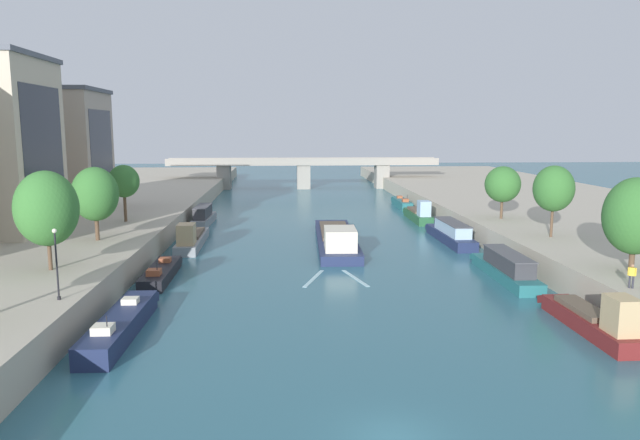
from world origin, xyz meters
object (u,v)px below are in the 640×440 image
object	(u,v)px
tree_left_third	(95,194)
tree_left_nearest	(124,181)
moored_boat_right_second	(594,319)
lamppost_left_bank	(56,261)
moored_boat_right_gap_after	(506,267)
tree_right_end_of_row	(635,216)
moored_boat_right_downstream	(402,203)
moored_boat_left_lone	(204,217)
moored_boat_left_midway	(121,324)
bridge_far	(304,169)
moored_boat_left_end	(161,272)
person_on_quay	(632,274)
moored_boat_right_near	(418,214)
moored_boat_left_downstream	(191,239)
tree_right_midway	(503,184)
moored_boat_right_end	(451,233)
barge_midriver	(336,238)
tree_left_second	(47,209)
tree_right_second	(554,189)

from	to	relation	value
tree_left_third	tree_left_nearest	world-z (taller)	tree_left_third
moored_boat_right_second	lamppost_left_bank	size ratio (longest dim) A/B	2.44
moored_boat_right_gap_after	tree_right_end_of_row	size ratio (longest dim) A/B	1.87
moored_boat_right_downstream	moored_boat_left_lone	bearing A→B (deg)	-152.33
moored_boat_left_midway	bridge_far	distance (m)	92.49
moored_boat_right_gap_after	lamppost_left_bank	distance (m)	35.61
moored_boat_left_end	tree_left_third	xyz separation A→B (m)	(-6.90, 5.35, 6.28)
moored_boat_right_downstream	person_on_quay	xyz separation A→B (m)	(3.29, -59.38, 2.71)
moored_boat_left_end	tree_left_nearest	world-z (taller)	tree_left_nearest
moored_boat_right_near	moored_boat_right_downstream	distance (m)	14.53
moored_boat_left_midway	moored_boat_left_downstream	world-z (taller)	moored_boat_left_downstream
tree_right_midway	person_on_quay	world-z (taller)	tree_right_midway
moored_boat_left_lone	moored_boat_right_downstream	world-z (taller)	moored_boat_left_lone
moored_boat_left_lone	moored_boat_right_end	world-z (taller)	moored_boat_left_lone
tree_left_nearest	tree_right_end_of_row	size ratio (longest dim) A/B	0.92
barge_midriver	lamppost_left_bank	size ratio (longest dim) A/B	5.32
moored_boat_right_end	moored_boat_right_downstream	bearing A→B (deg)	89.18
tree_left_second	moored_boat_right_gap_after	bearing A→B (deg)	7.11
tree_right_second	tree_right_midway	world-z (taller)	tree_right_second
moored_boat_right_gap_after	tree_left_third	world-z (taller)	tree_left_third
tree_left_second	moored_boat_left_lone	bearing A→B (deg)	79.52
tree_right_second	tree_left_second	bearing A→B (deg)	-166.07
tree_left_second	person_on_quay	size ratio (longest dim) A/B	4.56
moored_boat_left_midway	tree_left_second	size ratio (longest dim) A/B	1.70
moored_boat_right_second	tree_left_nearest	size ratio (longest dim) A/B	1.69
barge_midriver	moored_boat_right_second	bearing A→B (deg)	-64.89
tree_right_second	lamppost_left_bank	xyz separation A→B (m)	(-39.84, -18.79, -2.28)
tree_left_nearest	moored_boat_left_midway	bearing A→B (deg)	-76.28
tree_right_end_of_row	moored_boat_right_end	bearing A→B (deg)	104.65
moored_boat_right_near	tree_right_end_of_row	xyz separation A→B (m)	(6.54, -40.37, 5.63)
moored_boat_right_end	moored_boat_right_near	xyz separation A→B (m)	(-0.11, 15.76, -0.07)
moored_boat_right_second	person_on_quay	xyz separation A→B (m)	(3.30, 1.63, 2.46)
moored_boat_right_end	tree_left_second	size ratio (longest dim) A/B	1.87
moored_boat_left_end	lamppost_left_bank	size ratio (longest dim) A/B	2.36
moored_boat_left_midway	tree_right_second	size ratio (longest dim) A/B	1.82
moored_boat_right_end	tree_left_nearest	bearing A→B (deg)	177.12
moored_boat_right_gap_after	person_on_quay	xyz separation A→B (m)	(3.68, -12.27, 2.39)
tree_left_nearest	bridge_far	bearing A→B (deg)	69.68
moored_boat_right_second	moored_boat_left_lone	bearing A→B (deg)	123.97
moored_boat_left_end	tree_left_second	size ratio (longest dim) A/B	1.42
barge_midriver	moored_boat_left_end	world-z (taller)	barge_midriver
tree_left_third	tree_right_end_of_row	size ratio (longest dim) A/B	0.99
tree_right_end_of_row	person_on_quay	xyz separation A→B (m)	(-2.71, -4.49, -3.20)
moored_boat_right_second	bridge_far	bearing A→B (deg)	99.22
tree_right_midway	moored_boat_right_end	bearing A→B (deg)	-168.32
person_on_quay	barge_midriver	bearing A→B (deg)	121.62
moored_boat_left_midway	bridge_far	bearing A→B (deg)	80.77
barge_midriver	tree_right_second	size ratio (longest dim) A/B	3.41
moored_boat_right_downstream	tree_left_nearest	distance (m)	47.44
tree_left_third	lamppost_left_bank	xyz separation A→B (m)	(3.67, -19.92, -1.93)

